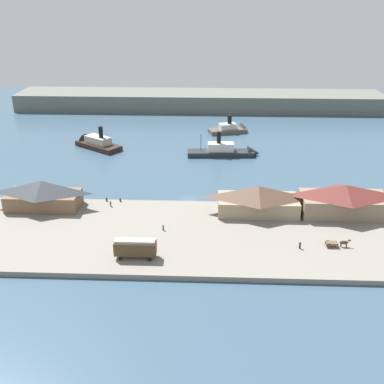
{
  "coord_description": "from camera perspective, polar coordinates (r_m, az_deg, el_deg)",
  "views": [
    {
      "loc": [
        6.13,
        -117.5,
        53.7
      ],
      "look_at": [
        1.0,
        0.53,
        2.0
      ],
      "focal_mm": 42.85,
      "sensor_mm": 36.0,
      "label": 1
    }
  ],
  "objects": [
    {
      "name": "ferry_approaching_east",
      "position": [
        192.76,
        5.03,
        7.79
      ],
      "size": [
        17.64,
        10.62,
        9.27
      ],
      "color": "#514C47",
      "rests_on": "ground"
    },
    {
      "name": "ferry_shed_customs_shed",
      "position": [
        126.33,
        -18.06,
        -0.24
      ],
      "size": [
        19.22,
        8.93,
        7.59
      ],
      "color": "brown",
      "rests_on": "quay_promenade"
    },
    {
      "name": "street_tram",
      "position": [
        99.09,
        -7.07,
        -6.84
      ],
      "size": [
        8.99,
        2.81,
        4.36
      ],
      "color": "#4C381E",
      "rests_on": "quay_promenade"
    },
    {
      "name": "pedestrian_near_east_shed",
      "position": [
        123.91,
        -10.1,
        -1.45
      ],
      "size": [
        0.4,
        0.4,
        1.62
      ],
      "color": "#3D4C42",
      "rests_on": "quay_promenade"
    },
    {
      "name": "mooring_post_center_east",
      "position": [
        126.43,
        -8.92,
        -0.98
      ],
      "size": [
        0.44,
        0.44,
        0.9
      ],
      "primitive_type": "cylinder",
      "color": "black",
      "rests_on": "quay_promenade"
    },
    {
      "name": "far_headland",
      "position": [
        232.94,
        0.94,
        11.31
      ],
      "size": [
        180.0,
        24.0,
        8.0
      ],
      "primitive_type": "cube",
      "color": "#60665B",
      "rests_on": "ground"
    },
    {
      "name": "horse_cart",
      "position": [
        108.13,
        17.54,
        -6.07
      ],
      "size": [
        5.48,
        1.64,
        1.87
      ],
      "color": "brown",
      "rests_on": "quay_promenade"
    },
    {
      "name": "ferry_shed_central_terminal",
      "position": [
        118.63,
        8.23,
        -0.89
      ],
      "size": [
        20.89,
        9.75,
        7.38
      ],
      "color": "#998466",
      "rests_on": "quay_promenade"
    },
    {
      "name": "mooring_post_west",
      "position": [
        127.26,
        -10.57,
        -0.94
      ],
      "size": [
        0.44,
        0.44,
        0.9
      ],
      "primitive_type": "cylinder",
      "color": "black",
      "rests_on": "quay_promenade"
    },
    {
      "name": "pedestrian_by_tram",
      "position": [
        105.34,
        13.29,
        -6.47
      ],
      "size": [
        0.42,
        0.42,
        1.72
      ],
      "color": "#232328",
      "rests_on": "quay_promenade"
    },
    {
      "name": "ferry_shed_east_terminal",
      "position": [
        122.81,
        18.44,
        -0.88
      ],
      "size": [
        22.17,
        10.49,
        8.02
      ],
      "color": "#847056",
      "rests_on": "quay_promenade"
    },
    {
      "name": "ferry_approaching_west",
      "position": [
        177.24,
        -12.09,
        6.01
      ],
      "size": [
        20.44,
        17.26,
        10.82
      ],
      "color": "black",
      "rests_on": "ground"
    },
    {
      "name": "quay_promenade",
      "position": [
        109.44,
        -1.04,
        -5.4
      ],
      "size": [
        110.0,
        36.0,
        1.2
      ],
      "primitive_type": "cube",
      "color": "gray",
      "rests_on": "ground"
    },
    {
      "name": "ground_plane",
      "position": [
        129.33,
        -0.45,
        -0.9
      ],
      "size": [
        320.0,
        320.0,
        0.0
      ],
      "primitive_type": "plane",
      "color": "#385166"
    },
    {
      "name": "ferry_mid_harbor",
      "position": [
        164.38,
        4.57,
        5.05
      ],
      "size": [
        25.96,
        6.91,
        10.47
      ],
      "color": "#23282D",
      "rests_on": "ground"
    },
    {
      "name": "seawall_edge",
      "position": [
        125.86,
        -0.54,
        -1.37
      ],
      "size": [
        110.0,
        0.8,
        1.0
      ],
      "primitive_type": "cube",
      "color": "#666159",
      "rests_on": "ground"
    },
    {
      "name": "pedestrian_near_west_shed",
      "position": [
        110.24,
        -3.61,
        -4.44
      ],
      "size": [
        0.38,
        0.38,
        1.54
      ],
      "color": "#3D4C42",
      "rests_on": "quay_promenade"
    }
  ]
}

